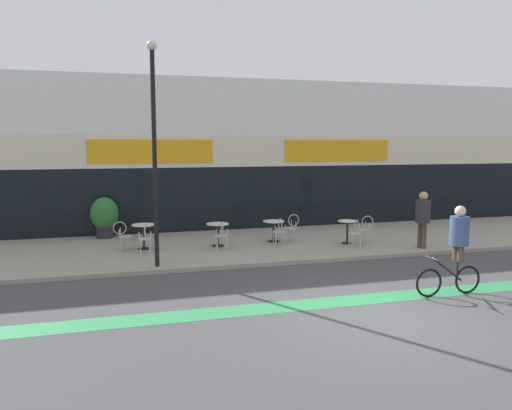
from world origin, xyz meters
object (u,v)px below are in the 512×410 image
at_px(bistro_table_1, 218,230).
at_px(cafe_chair_2_near, 279,230).
at_px(cafe_chair_1_near, 222,234).
at_px(cafe_chair_3_near, 356,231).
at_px(pedestrian_near_end, 423,215).
at_px(bistro_table_3, 347,227).
at_px(cafe_chair_2_side, 291,226).
at_px(planter_pot, 104,216).
at_px(cyclist_0, 457,243).
at_px(bistro_table_2, 274,227).
at_px(cafe_chair_0_side, 123,234).
at_px(cafe_chair_0_near, 145,236).
at_px(cafe_chair_3_side, 365,227).
at_px(bistro_table_0, 144,231).
at_px(lamp_post, 154,140).

xyz_separation_m(bistro_table_1, cafe_chair_2_near, (1.95, -0.40, -0.01)).
relative_size(cafe_chair_1_near, cafe_chair_3_near, 1.00).
bearing_deg(pedestrian_near_end, bistro_table_3, -37.91).
relative_size(cafe_chair_2_side, planter_pot, 0.63).
height_order(cafe_chair_2_near, cyclist_0, cyclist_0).
bearing_deg(bistro_table_3, cafe_chair_2_side, 148.73).
height_order(cafe_chair_2_side, cafe_chair_3_near, same).
bearing_deg(planter_pot, cyclist_0, -48.25).
relative_size(bistro_table_2, cafe_chair_0_side, 0.79).
relative_size(bistro_table_3, cafe_chair_0_near, 0.85).
bearing_deg(cyclist_0, planter_pot, -48.10).
distance_m(cyclist_0, pedestrian_near_end, 4.58).
xyz_separation_m(cafe_chair_3_side, pedestrian_near_end, (1.34, -1.26, 0.54)).
height_order(bistro_table_0, cafe_chair_0_side, cafe_chair_0_side).
xyz_separation_m(cafe_chair_0_near, pedestrian_near_end, (8.47, -1.57, 0.54)).
bearing_deg(cyclist_0, cafe_chair_3_near, -89.41).
relative_size(cafe_chair_2_near, lamp_post, 0.15).
xyz_separation_m(bistro_table_2, bistro_table_3, (2.24, -0.97, 0.03)).
height_order(bistro_table_3, cafe_chair_3_side, cafe_chair_3_side).
bearing_deg(bistro_table_1, cafe_chair_3_near, -18.15).
bearing_deg(bistro_table_3, lamp_post, -167.47).
relative_size(cafe_chair_0_near, pedestrian_near_end, 0.50).
height_order(cafe_chair_0_near, cyclist_0, cyclist_0).
distance_m(cafe_chair_2_side, lamp_post, 5.96).
xyz_separation_m(bistro_table_3, planter_pot, (-7.71, 3.26, 0.23)).
xyz_separation_m(cafe_chair_0_side, cyclist_0, (7.15, -6.35, 0.55)).
bearing_deg(bistro_table_2, cafe_chair_3_near, -35.61).
relative_size(cafe_chair_1_near, cyclist_0, 0.44).
distance_m(bistro_table_3, cafe_chair_0_near, 6.51).
relative_size(bistro_table_1, cafe_chair_3_side, 0.82).
bearing_deg(cafe_chair_1_near, planter_pot, 50.90).
bearing_deg(cafe_chair_3_side, cafe_chair_0_side, -1.48).
bearing_deg(cyclist_0, cafe_chair_2_near, -68.34).
relative_size(cafe_chair_1_near, cafe_chair_2_near, 1.00).
bearing_deg(lamp_post, bistro_table_2, 30.34).
bearing_deg(cafe_chair_1_near, bistro_table_1, 2.32).
height_order(cafe_chair_2_near, cafe_chair_2_side, same).
distance_m(bistro_table_0, cafe_chair_0_side, 0.63).
bearing_deg(cafe_chair_0_side, planter_pot, 109.31).
distance_m(bistro_table_1, cafe_chair_2_side, 2.59).
bearing_deg(cafe_chair_2_near, bistro_table_2, 2.16).
xyz_separation_m(bistro_table_1, planter_pot, (-3.52, 2.51, 0.24)).
bearing_deg(planter_pot, cafe_chair_2_near, -28.03).
distance_m(cafe_chair_0_near, cafe_chair_2_side, 4.93).
relative_size(bistro_table_3, planter_pot, 0.54).
relative_size(bistro_table_3, cafe_chair_2_side, 0.85).
bearing_deg(planter_pot, cafe_chair_3_side, -21.38).
bearing_deg(cafe_chair_0_near, cafe_chair_1_near, -93.54).
distance_m(cafe_chair_0_near, pedestrian_near_end, 8.63).
bearing_deg(bistro_table_2, bistro_table_0, -179.53).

